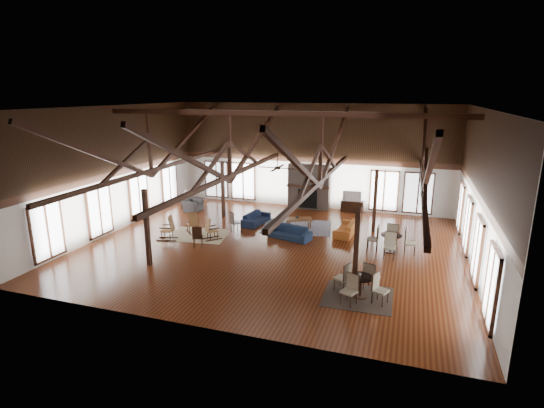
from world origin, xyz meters
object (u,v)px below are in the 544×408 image
(sofa_navy_front, at_px, (290,232))
(cafe_table_far, at_px, (391,240))
(cafe_table_near, at_px, (361,283))
(tv_console, at_px, (352,206))
(sofa_orange, at_px, (346,228))
(coffee_table, at_px, (299,220))
(armchair, at_px, (193,205))
(sofa_navy_left, at_px, (256,218))

(sofa_navy_front, bearing_deg, cafe_table_far, 11.73)
(cafe_table_near, relative_size, tv_console, 1.56)
(sofa_orange, xyz_separation_m, tv_console, (-0.27, 4.06, 0.01))
(coffee_table, bearing_deg, sofa_orange, -23.79)
(cafe_table_far, bearing_deg, sofa_navy_front, 176.53)
(sofa_navy_front, xyz_separation_m, coffee_table, (0.01, 1.65, 0.15))
(sofa_orange, xyz_separation_m, armchair, (-8.95, 1.31, 0.03))
(sofa_orange, bearing_deg, armchair, -93.92)
(cafe_table_near, bearing_deg, tv_console, 99.34)
(sofa_orange, relative_size, armchair, 2.00)
(sofa_orange, xyz_separation_m, cafe_table_far, (2.17, -1.76, 0.23))
(coffee_table, xyz_separation_m, cafe_table_near, (3.81, -6.49, 0.06))
(coffee_table, distance_m, cafe_table_far, 4.94)
(sofa_navy_front, distance_m, coffee_table, 1.65)
(sofa_navy_front, relative_size, cafe_table_far, 0.99)
(sofa_navy_front, bearing_deg, armchair, 172.14)
(sofa_orange, distance_m, tv_console, 4.07)
(armchair, height_order, cafe_table_far, cafe_table_far)
(sofa_navy_front, relative_size, sofa_orange, 0.98)
(coffee_table, bearing_deg, sofa_navy_front, -110.18)
(sofa_navy_front, relative_size, cafe_table_near, 1.05)
(sofa_navy_front, xyz_separation_m, armchair, (-6.56, 2.79, 0.04))
(cafe_table_near, distance_m, tv_console, 10.52)
(coffee_table, distance_m, armchair, 6.67)
(sofa_navy_left, height_order, cafe_table_near, cafe_table_near)
(sofa_navy_left, height_order, cafe_table_far, cafe_table_far)
(coffee_table, distance_m, tv_console, 4.43)
(armchair, bearing_deg, tv_console, -70.41)
(coffee_table, distance_m, cafe_table_near, 7.52)
(sofa_navy_front, xyz_separation_m, sofa_orange, (2.38, 1.49, 0.01))
(coffee_table, relative_size, tv_console, 1.17)
(sofa_navy_front, xyz_separation_m, cafe_table_far, (4.56, -0.28, 0.24))
(sofa_orange, height_order, tv_console, tv_console)
(armchair, relative_size, cafe_table_far, 0.50)
(cafe_table_near, bearing_deg, sofa_orange, 102.79)
(cafe_table_near, bearing_deg, cafe_table_far, 80.85)
(sofa_navy_left, xyz_separation_m, cafe_table_far, (6.83, -1.94, 0.25))
(armchair, xyz_separation_m, cafe_table_near, (10.38, -7.63, 0.16))
(sofa_navy_left, height_order, coffee_table, sofa_navy_left)
(sofa_orange, distance_m, cafe_table_near, 6.49)
(sofa_orange, bearing_deg, cafe_table_near, 17.17)
(sofa_orange, bearing_deg, cafe_table_far, 55.30)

